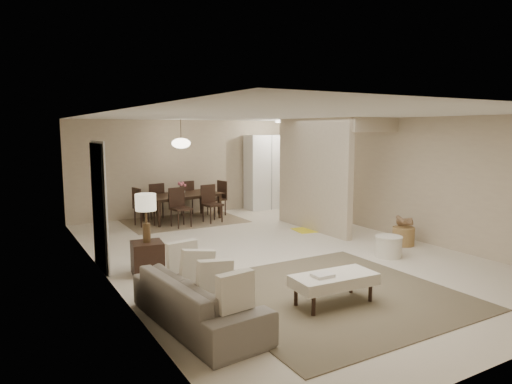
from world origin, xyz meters
TOP-DOWN VIEW (x-y plane):
  - floor at (0.00, 0.00)m, footprint 9.00×9.00m
  - ceiling at (0.00, 0.00)m, footprint 9.00×9.00m
  - back_wall at (0.00, 4.50)m, footprint 6.00×0.00m
  - left_wall at (-3.00, 0.00)m, footprint 0.00×9.00m
  - right_wall at (3.00, 0.00)m, footprint 0.00×9.00m
  - partition at (1.80, 1.25)m, footprint 0.15×2.50m
  - doorway at (-2.97, 0.60)m, footprint 0.04×0.90m
  - pantry_cabinet at (2.35, 4.15)m, footprint 1.20×0.55m
  - flush_light at (2.30, 3.20)m, footprint 0.44×0.44m
  - living_rug at (-0.48, -2.19)m, footprint 3.20×3.20m
  - sofa at (-2.45, -2.19)m, footprint 2.09×0.98m
  - ottoman_bench at (-0.68, -2.49)m, footprint 1.14×0.57m
  - side_table at (-2.40, -0.06)m, footprint 0.53×0.53m
  - table_lamp at (-2.40, -0.06)m, footprint 0.32×0.32m
  - round_pouf at (1.61, -1.25)m, footprint 0.48×0.48m
  - wicker_basket at (2.47, -0.80)m, footprint 0.50×0.50m
  - dining_rug at (-0.37, 3.70)m, footprint 2.80×2.10m
  - dining_table at (-0.37, 3.70)m, footprint 2.04×1.34m
  - dining_chairs at (-0.37, 3.70)m, footprint 2.49×1.96m
  - vase at (-0.37, 3.70)m, footprint 0.16×0.16m
  - yellow_mat at (1.84, 1.20)m, footprint 1.03×0.72m
  - pendant_light at (-0.37, 3.70)m, footprint 0.46×0.46m

SIDE VIEW (x-z plane):
  - floor at x=0.00m, z-range 0.00..0.00m
  - living_rug at x=-0.48m, z-range 0.00..0.01m
  - dining_rug at x=-0.37m, z-range 0.00..0.01m
  - yellow_mat at x=1.84m, z-range 0.00..0.01m
  - wicker_basket at x=2.47m, z-range 0.00..0.36m
  - round_pouf at x=1.61m, z-range 0.00..0.37m
  - side_table at x=-2.40m, z-range 0.00..0.51m
  - sofa at x=-2.45m, z-range 0.00..0.59m
  - ottoman_bench at x=-0.68m, z-range 0.12..0.52m
  - dining_table at x=-0.37m, z-range 0.00..0.66m
  - dining_chairs at x=-0.37m, z-range 0.00..0.92m
  - vase at x=-0.37m, z-range 0.66..0.82m
  - doorway at x=-2.97m, z-range 0.00..2.04m
  - pantry_cabinet at x=2.35m, z-range 0.00..2.10m
  - table_lamp at x=-2.40m, z-range 0.70..1.46m
  - back_wall at x=0.00m, z-range -1.75..4.25m
  - left_wall at x=-3.00m, z-range -3.25..5.75m
  - right_wall at x=3.00m, z-range -3.25..5.75m
  - partition at x=1.80m, z-range 0.00..2.50m
  - pendant_light at x=-0.37m, z-range 1.57..2.27m
  - flush_light at x=2.30m, z-range 2.44..2.48m
  - ceiling at x=0.00m, z-range 2.50..2.50m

